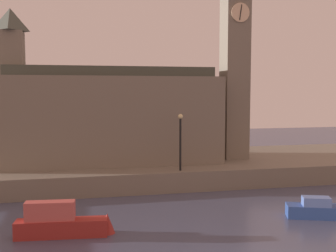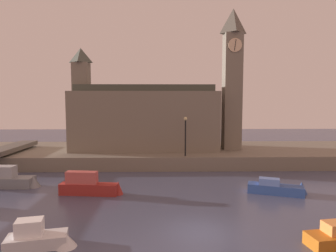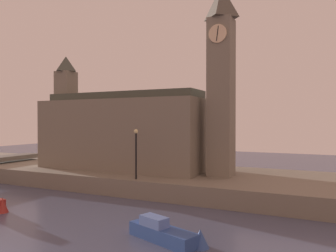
# 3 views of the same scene
# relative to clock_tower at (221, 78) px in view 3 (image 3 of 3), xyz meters

# --- Properties ---
(far_embankment) EXTENTS (70.00, 12.00, 1.50)m
(far_embankment) POSITION_rel_clock_tower_xyz_m (-6.30, 0.61, -9.39)
(far_embankment) COLOR slate
(far_embankment) RESTS_ON ground
(clock_tower) EXTENTS (2.29, 2.33, 16.76)m
(clock_tower) POSITION_rel_clock_tower_xyz_m (0.00, 0.00, 0.00)
(clock_tower) COLOR slate
(clock_tower) RESTS_ON far_embankment
(parliament_hall) EXTENTS (17.39, 6.51, 12.19)m
(parliament_hall) POSITION_rel_clock_tower_xyz_m (-10.88, 0.47, -4.79)
(parliament_hall) COLOR slate
(parliament_hall) RESTS_ON far_embankment
(streetlamp) EXTENTS (0.36, 0.36, 4.18)m
(streetlamp) POSITION_rel_clock_tower_xyz_m (-5.97, -4.59, -6.05)
(streetlamp) COLOR black
(streetlamp) RESTS_ON far_embankment
(boat_tour_blue) EXTENTS (4.93, 2.50, 1.38)m
(boat_tour_blue) POSITION_rel_clock_tower_xyz_m (0.94, -12.76, -9.69)
(boat_tour_blue) COLOR #2D4C93
(boat_tour_blue) RESTS_ON ground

